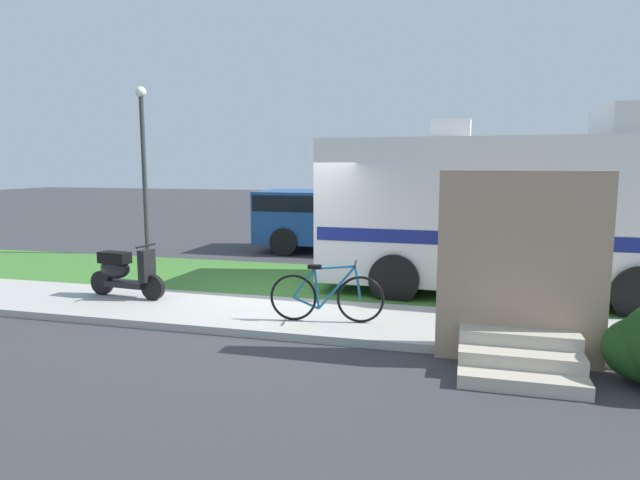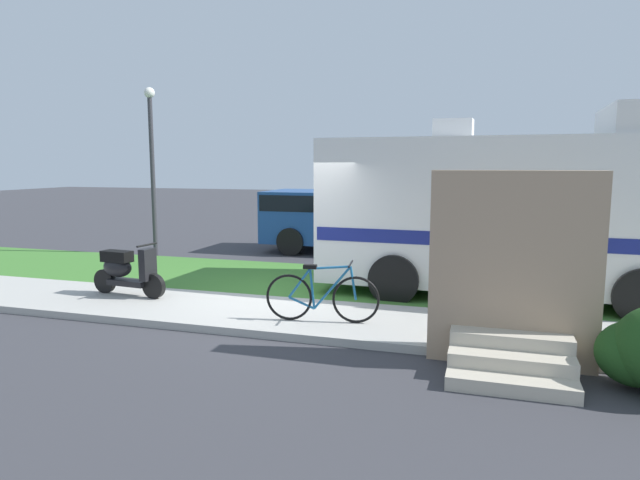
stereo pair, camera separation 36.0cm
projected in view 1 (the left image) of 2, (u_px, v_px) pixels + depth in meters
ground_plane at (284, 301)px, 10.06m from camera, size 80.00×80.00×0.00m
sidewalk at (260, 315)px, 8.90m from camera, size 24.00×2.00×0.12m
grass_strip at (307, 282)px, 11.49m from camera, size 24.00×3.40×0.08m
motorhome_rv at (510, 210)px, 10.19m from camera, size 6.72×2.78×3.43m
scooter at (124, 272)px, 9.79m from camera, size 1.56×0.50×0.97m
bicycle at (327, 296)px, 8.26m from camera, size 1.71×0.52×0.91m
pickup_truck_near at (331, 219)px, 15.55m from camera, size 5.01×2.27×1.71m
porch_steps at (520, 288)px, 6.75m from camera, size 2.00×1.26×2.40m
bottle_green at (523, 332)px, 7.42m from camera, size 0.07×0.07×0.25m
street_lamp_post at (144, 156)px, 14.43m from camera, size 0.28×0.28×4.45m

